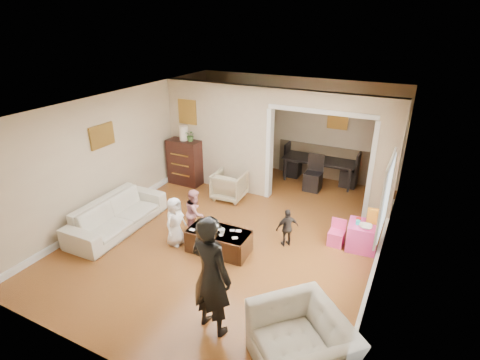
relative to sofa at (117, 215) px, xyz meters
The scene contains 27 objects.
floor 2.43m from the sofa, 24.66° to the left, with size 7.00×7.00×0.00m, color brown.
partition_left 3.08m from the sofa, 73.86° to the left, with size 2.75×0.18×2.60m, color #BEAF8B.
partition_right 5.53m from the sofa, 31.03° to the left, with size 0.55×0.18×2.60m, color #BEAF8B.
partition_header 4.81m from the sofa, 40.47° to the left, with size 2.22×0.18×0.35m, color #BEAF8B.
window_pane 5.10m from the sofa, ahead, with size 0.03×0.95×1.10m, color white.
framed_art_partition 3.11m from the sofa, 90.28° to the left, with size 0.45×0.03×0.55m, color brown.
framed_art_sofa_wall 1.62m from the sofa, 142.32° to the left, with size 0.03×0.55×0.40m, color brown.
framed_art_alcove 5.70m from the sofa, 53.51° to the left, with size 0.45×0.03×0.55m, color brown.
sofa is the anchor object (origin of this frame).
armchair_back 2.65m from the sofa, 58.84° to the left, with size 0.70×0.73×0.66m, color tan.
armchair_front 4.63m from the sofa, 18.87° to the right, with size 1.17×1.02×0.76m, color beige.
dresser 2.56m from the sofa, 91.23° to the left, with size 0.85×0.48×1.17m, color black.
table_lamp 2.75m from the sofa, 91.23° to the left, with size 0.22×0.22×0.36m, color beige.
potted_plant 2.74m from the sofa, 86.74° to the left, with size 0.26×0.23×0.29m, color #42672E.
coffee_table 2.26m from the sofa, ahead, with size 1.13×0.57×0.43m, color #392012.
coffee_cup 2.35m from the sofa, ahead, with size 0.11×0.11×0.10m, color white.
play_table 4.82m from the sofa, 18.46° to the left, with size 0.53×0.53×0.51m, color #E43C9B.
cereal_box 4.98m from the sofa, 19.11° to the left, with size 0.20×0.07×0.30m, color yellow.
cyan_cup 4.72m from the sofa, 18.27° to the left, with size 0.08×0.08×0.08m, color #29D0C8.
toy_block 4.75m from the sofa, 20.29° to the left, with size 0.08×0.06×0.05m, color red.
play_bowl 4.84m from the sofa, 16.92° to the left, with size 0.23×0.23×0.06m, color white.
dining_table 5.20m from the sofa, 54.71° to the left, with size 1.84×1.03×0.65m, color black.
adult_person 3.44m from the sofa, 24.73° to the right, with size 0.65×0.43×1.78m, color black.
child_kneel_a 1.40m from the sofa, ahead, with size 0.47×0.31×0.96m, color white.
child_kneel_b 1.64m from the sofa, 19.10° to the left, with size 0.47×0.37×0.98m, color #D58588.
child_toddler 3.44m from the sofa, 16.64° to the left, with size 0.44×0.19×0.76m, color black.
craft_papers 2.26m from the sofa, ahead, with size 0.93×0.51×0.00m.
Camera 1 is at (3.03, -5.80, 4.02)m, focal length 27.96 mm.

